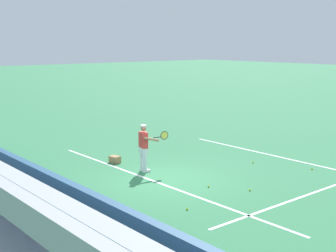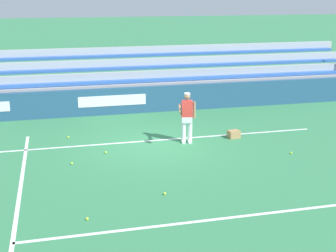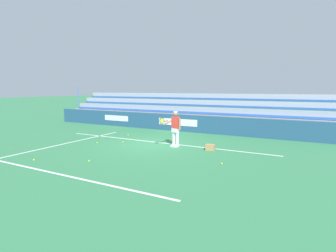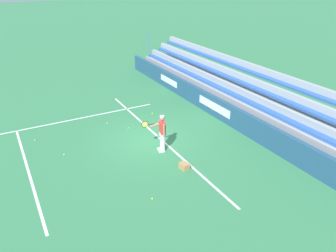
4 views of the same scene
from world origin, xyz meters
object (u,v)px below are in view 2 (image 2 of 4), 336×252
at_px(tennis_ball_on_baseline, 72,163).
at_px(tennis_ball_toward_net, 106,152).
at_px(ball_box_cardboard, 234,134).
at_px(tennis_ball_far_right, 68,137).
at_px(tennis_ball_stray_back, 165,194).
at_px(tennis_ball_far_left, 87,219).
at_px(tennis_ball_by_box, 291,153).
at_px(tennis_player, 187,117).

xyz_separation_m(tennis_ball_on_baseline, tennis_ball_toward_net, (-1.09, -0.74, 0.00)).
height_order(ball_box_cardboard, tennis_ball_far_right, ball_box_cardboard).
distance_m(ball_box_cardboard, tennis_ball_stray_back, 5.35).
distance_m(tennis_ball_far_left, tennis_ball_by_box, 7.26).
bearing_deg(tennis_ball_far_left, tennis_player, -127.33).
distance_m(tennis_player, tennis_ball_on_baseline, 4.17).
xyz_separation_m(tennis_ball_toward_net, tennis_ball_stray_back, (-1.10, 3.50, 0.00)).
height_order(tennis_ball_far_right, tennis_ball_by_box, same).
distance_m(tennis_ball_on_baseline, tennis_ball_by_box, 6.83).
bearing_deg(ball_box_cardboard, tennis_ball_far_right, -13.26).
height_order(tennis_ball_far_left, tennis_ball_stray_back, same).
relative_size(tennis_player, tennis_ball_toward_net, 25.98).
relative_size(tennis_ball_far_right, tennis_ball_by_box, 1.00).
bearing_deg(tennis_ball_far_left, tennis_ball_on_baseline, -87.29).
bearing_deg(tennis_ball_stray_back, tennis_ball_by_box, -155.97).
xyz_separation_m(tennis_ball_far_right, tennis_ball_toward_net, (-1.09, 1.91, 0.00)).
xyz_separation_m(ball_box_cardboard, tennis_ball_on_baseline, (5.65, 1.32, -0.10)).
distance_m(tennis_player, tennis_ball_by_box, 3.58).
xyz_separation_m(tennis_ball_toward_net, tennis_ball_by_box, (-5.71, 1.45, 0.00)).
bearing_deg(tennis_ball_toward_net, tennis_ball_by_box, 165.79).
relative_size(tennis_ball_stray_back, tennis_ball_by_box, 1.00).
distance_m(tennis_ball_toward_net, tennis_ball_by_box, 5.89).
distance_m(ball_box_cardboard, tennis_ball_on_baseline, 5.80).
xyz_separation_m(tennis_player, tennis_ball_on_baseline, (3.90, 1.21, -0.86)).
height_order(tennis_ball_on_baseline, tennis_ball_far_left, same).
xyz_separation_m(tennis_player, tennis_ball_by_box, (-2.90, 1.92, -0.86)).
height_order(tennis_ball_toward_net, tennis_ball_by_box, same).
bearing_deg(tennis_ball_by_box, tennis_ball_stray_back, 24.03).
xyz_separation_m(tennis_ball_on_baseline, tennis_ball_far_right, (0.01, -2.66, 0.00)).
relative_size(tennis_ball_toward_net, tennis_ball_stray_back, 1.00).
relative_size(tennis_player, ball_box_cardboard, 4.29).
distance_m(ball_box_cardboard, tennis_ball_far_left, 7.41).
xyz_separation_m(ball_box_cardboard, tennis_ball_far_right, (5.66, -1.33, -0.10)).
bearing_deg(tennis_ball_toward_net, tennis_ball_stray_back, 107.44).
relative_size(tennis_ball_far_right, tennis_ball_toward_net, 1.00).
xyz_separation_m(tennis_ball_far_right, tennis_ball_stray_back, (-2.19, 5.41, 0.00)).
relative_size(ball_box_cardboard, tennis_ball_far_left, 6.06).
bearing_deg(tennis_ball_stray_back, tennis_ball_far_right, -67.94).
bearing_deg(tennis_ball_far_right, tennis_ball_on_baseline, 90.11).
distance_m(tennis_player, tennis_ball_far_right, 4.25).
bearing_deg(tennis_ball_by_box, tennis_ball_far_left, 24.11).
height_order(tennis_player, ball_box_cardboard, tennis_player).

